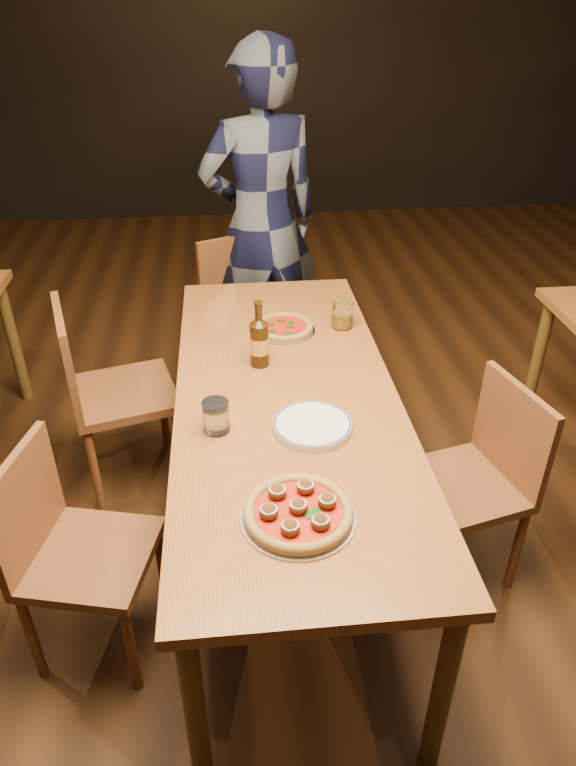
{
  "coord_description": "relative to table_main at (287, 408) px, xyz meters",
  "views": [
    {
      "loc": [
        -0.19,
        -1.93,
        2.02
      ],
      "look_at": [
        0.0,
        -0.05,
        0.82
      ],
      "focal_mm": 30.0,
      "sensor_mm": 36.0,
      "label": 1
    }
  ],
  "objects": [
    {
      "name": "plate_stack",
      "position": [
        0.06,
        -0.23,
        0.08
      ],
      "size": [
        0.26,
        0.26,
        0.03
      ],
      "primitive_type": "cylinder",
      "color": "white",
      "rests_on": "table_main"
    },
    {
      "name": "room_shell",
      "position": [
        0.0,
        0.0,
        1.18
      ],
      "size": [
        9.0,
        9.0,
        9.0
      ],
      "color": "black",
      "rests_on": "ground"
    },
    {
      "name": "chair_main_sw",
      "position": [
        -0.68,
        0.5,
        -0.21
      ],
      "size": [
        0.54,
        0.54,
        0.94
      ],
      "primitive_type": null,
      "rotation": [
        0.0,
        0.0,
        1.84
      ],
      "color": "brown",
      "rests_on": "ground"
    },
    {
      "name": "table_main",
      "position": [
        0.0,
        0.0,
        0.0
      ],
      "size": [
        0.8,
        2.0,
        0.75
      ],
      "color": "brown",
      "rests_on": "ground"
    },
    {
      "name": "beer_bottle",
      "position": [
        -0.08,
        0.21,
        0.17
      ],
      "size": [
        0.07,
        0.07,
        0.26
      ],
      "rotation": [
        0.0,
        0.0,
        0.1
      ],
      "color": "black",
      "rests_on": "table_main"
    },
    {
      "name": "pizza_meatball",
      "position": [
        -0.03,
        -0.64,
        0.09
      ],
      "size": [
        0.33,
        0.33,
        0.06
      ],
      "rotation": [
        0.0,
        0.0,
        -0.11
      ],
      "color": "#B7B7BF",
      "rests_on": "table_main"
    },
    {
      "name": "chair_main_nw",
      "position": [
        -0.69,
        -0.41,
        -0.26
      ],
      "size": [
        0.47,
        0.47,
        0.84
      ],
      "primitive_type": null,
      "rotation": [
        0.0,
        0.0,
        1.34
      ],
      "color": "brown",
      "rests_on": "ground"
    },
    {
      "name": "amber_glass",
      "position": [
        0.29,
        0.49,
        0.13
      ],
      "size": [
        0.09,
        0.09,
        0.11
      ],
      "primitive_type": "cylinder",
      "color": "#A97013",
      "rests_on": "table_main"
    },
    {
      "name": "water_glass",
      "position": [
        -0.25,
        -0.21,
        0.13
      ],
      "size": [
        0.09,
        0.09,
        0.11
      ],
      "primitive_type": "cylinder",
      "color": "white",
      "rests_on": "table_main"
    },
    {
      "name": "ground",
      "position": [
        0.0,
        0.0,
        -0.68
      ],
      "size": [
        9.0,
        9.0,
        0.0
      ],
      "primitive_type": "plane",
      "color": "black"
    },
    {
      "name": "chair_main_e",
      "position": [
        0.63,
        -0.2,
        -0.25
      ],
      "size": [
        0.48,
        0.48,
        0.85
      ],
      "primitive_type": null,
      "rotation": [
        0.0,
        0.0,
        -1.33
      ],
      "color": "brown",
      "rests_on": "ground"
    },
    {
      "name": "chair_end",
      "position": [
        -0.07,
        1.18,
        -0.22
      ],
      "size": [
        0.56,
        0.56,
        0.91
      ],
      "primitive_type": null,
      "rotation": [
        0.0,
        0.0,
        0.42
      ],
      "color": "brown",
      "rests_on": "ground"
    },
    {
      "name": "diner",
      "position": [
        0.01,
        1.42,
        0.23
      ],
      "size": [
        0.75,
        0.59,
        1.82
      ],
      "primitive_type": "imported",
      "rotation": [
        0.0,
        0.0,
        3.4
      ],
      "color": "black",
      "rests_on": "ground"
    },
    {
      "name": "pizza_margherita",
      "position": [
        0.04,
        0.48,
        0.09
      ],
      "size": [
        0.26,
        0.26,
        0.03
      ],
      "rotation": [
        0.0,
        0.0,
        -0.35
      ],
      "color": "#B7B7BF",
      "rests_on": "table_main"
    }
  ]
}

